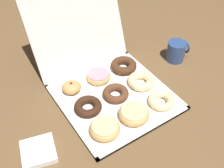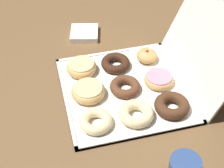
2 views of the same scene
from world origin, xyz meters
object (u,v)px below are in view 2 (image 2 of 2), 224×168
(chocolate_cake_ring_donut_3, at_px, (115,63))
(chocolate_cake_ring_donut_8, at_px, (172,105))
(glazed_ring_donut_0, at_px, (82,67))
(cruller_donut_2, at_px, (96,121))
(cruller_donut_5, at_px, (135,113))
(glazed_ring_donut_1, at_px, (88,91))
(pink_frosted_donut_7, at_px, (159,79))
(chocolate_cake_ring_donut_4, at_px, (124,87))
(napkin_stack, at_px, (84,33))
(donut_box, at_px, (124,90))
(jelly_filled_donut_6, at_px, (147,56))

(chocolate_cake_ring_donut_3, bearing_deg, chocolate_cake_ring_donut_8, 26.37)
(glazed_ring_donut_0, distance_m, chocolate_cake_ring_donut_8, 0.37)
(cruller_donut_2, xyz_separation_m, cruller_donut_5, (0.00, 0.13, 0.00))
(glazed_ring_donut_1, xyz_separation_m, pink_frosted_donut_7, (-0.00, 0.26, -0.00))
(cruller_donut_2, bearing_deg, glazed_ring_donut_1, 178.81)
(chocolate_cake_ring_donut_4, bearing_deg, chocolate_cake_ring_donut_8, 45.58)
(glazed_ring_donut_0, xyz_separation_m, chocolate_cake_ring_donut_3, (0.00, 0.13, -0.00))
(cruller_donut_5, height_order, napkin_stack, cruller_donut_5)
(cruller_donut_2, relative_size, chocolate_cake_ring_donut_4, 1.00)
(glazed_ring_donut_0, relative_size, chocolate_cake_ring_donut_4, 1.05)
(pink_frosted_donut_7, height_order, chocolate_cake_ring_donut_8, chocolate_cake_ring_donut_8)
(glazed_ring_donut_1, relative_size, cruller_donut_2, 1.11)
(chocolate_cake_ring_donut_4, height_order, cruller_donut_5, cruller_donut_5)
(cruller_donut_2, xyz_separation_m, chocolate_cake_ring_donut_8, (-0.00, 0.26, 0.00))
(glazed_ring_donut_0, relative_size, chocolate_cake_ring_donut_8, 0.95)
(glazed_ring_donut_0, bearing_deg, napkin_stack, 166.85)
(chocolate_cake_ring_donut_8, bearing_deg, chocolate_cake_ring_donut_4, -134.42)
(chocolate_cake_ring_donut_8, bearing_deg, chocolate_cake_ring_donut_3, -153.63)
(cruller_donut_2, height_order, pink_frosted_donut_7, same)
(glazed_ring_donut_1, height_order, chocolate_cake_ring_donut_3, glazed_ring_donut_1)
(donut_box, distance_m, napkin_stack, 0.38)
(glazed_ring_donut_1, height_order, cruller_donut_5, glazed_ring_donut_1)
(chocolate_cake_ring_donut_4, xyz_separation_m, pink_frosted_donut_7, (-0.01, 0.13, 0.00))
(cruller_donut_2, bearing_deg, chocolate_cake_ring_donut_8, 90.52)
(cruller_donut_2, distance_m, chocolate_cake_ring_donut_3, 0.30)
(donut_box, bearing_deg, cruller_donut_2, -44.65)
(donut_box, relative_size, chocolate_cake_ring_donut_4, 4.02)
(cruller_donut_2, bearing_deg, chocolate_cake_ring_donut_4, 135.22)
(cruller_donut_2, bearing_deg, glazed_ring_donut_0, 179.18)
(chocolate_cake_ring_donut_3, bearing_deg, glazed_ring_donut_0, -91.91)
(donut_box, xyz_separation_m, cruller_donut_5, (0.14, -0.00, 0.02))
(jelly_filled_donut_6, bearing_deg, napkin_stack, -139.22)
(cruller_donut_5, bearing_deg, glazed_ring_donut_0, -154.73)
(cruller_donut_5, xyz_separation_m, jelly_filled_donut_6, (-0.27, 0.13, 0.00))
(chocolate_cake_ring_donut_4, relative_size, napkin_stack, 0.94)
(chocolate_cake_ring_donut_4, bearing_deg, donut_box, 138.69)
(chocolate_cake_ring_donut_4, bearing_deg, pink_frosted_donut_7, 92.46)
(chocolate_cake_ring_donut_3, height_order, napkin_stack, chocolate_cake_ring_donut_3)
(cruller_donut_2, distance_m, cruller_donut_5, 0.13)
(glazed_ring_donut_0, bearing_deg, chocolate_cake_ring_donut_4, 42.82)
(donut_box, relative_size, chocolate_cake_ring_donut_3, 3.95)
(jelly_filled_donut_6, bearing_deg, cruller_donut_5, -25.94)
(napkin_stack, bearing_deg, pink_frosted_donut_7, 29.04)
(glazed_ring_donut_0, relative_size, jelly_filled_donut_6, 1.40)
(donut_box, distance_m, pink_frosted_donut_7, 0.13)
(pink_frosted_donut_7, height_order, napkin_stack, pink_frosted_donut_7)
(cruller_donut_2, relative_size, jelly_filled_donut_6, 1.33)
(glazed_ring_donut_0, xyz_separation_m, napkin_stack, (-0.24, 0.06, -0.02))
(glazed_ring_donut_1, distance_m, chocolate_cake_ring_donut_8, 0.29)
(jelly_filled_donut_6, distance_m, pink_frosted_donut_7, 0.13)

